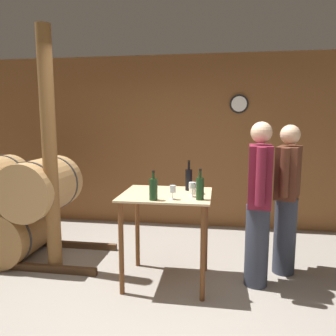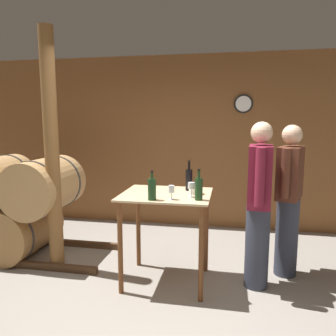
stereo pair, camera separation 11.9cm
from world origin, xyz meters
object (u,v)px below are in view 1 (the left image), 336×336
at_px(wine_glass_near_center, 192,186).
at_px(person_visitor_with_scarf, 287,197).
at_px(wine_glass_near_left, 173,190).
at_px(wine_bottle_far_left, 153,189).
at_px(person_host, 259,201).
at_px(wooden_post, 50,153).
at_px(wine_bottle_left, 189,179).
at_px(ice_bucket, 195,188).
at_px(wine_bottle_center, 200,188).

xyz_separation_m(wine_glass_near_center, person_visitor_with_scarf, (1.00, 0.51, -0.19)).
bearing_deg(wine_glass_near_left, person_visitor_with_scarf, 28.99).
bearing_deg(wine_bottle_far_left, wine_glass_near_left, 16.42).
height_order(wine_bottle_far_left, person_host, person_host).
height_order(wooden_post, person_host, wooden_post).
bearing_deg(person_visitor_with_scarf, wine_bottle_left, -168.40).
bearing_deg(wine_bottle_far_left, person_host, 19.95).
distance_m(wooden_post, person_host, 2.29).
relative_size(wooden_post, ice_bucket, 21.37).
xyz_separation_m(ice_bucket, person_visitor_with_scarf, (0.98, 0.37, -0.14)).
bearing_deg(person_visitor_with_scarf, ice_bucket, -159.32).
height_order(wine_bottle_far_left, ice_bucket, wine_bottle_far_left).
xyz_separation_m(wine_glass_near_left, person_visitor_with_scarf, (1.17, 0.65, -0.18)).
bearing_deg(wine_glass_near_center, person_host, 15.11).
bearing_deg(wine_bottle_center, wine_bottle_left, 109.61).
bearing_deg(person_host, person_visitor_with_scarf, 44.60).
relative_size(wooden_post, wine_bottle_left, 8.34).
distance_m(wine_bottle_far_left, ice_bucket, 0.50).
bearing_deg(wine_glass_near_center, ice_bucket, 82.39).
distance_m(person_host, person_visitor_with_scarf, 0.48).
height_order(wooden_post, wine_bottle_far_left, wooden_post).
xyz_separation_m(wine_bottle_left, person_visitor_with_scarf, (1.06, 0.22, -0.21)).
xyz_separation_m(wooden_post, wine_glass_near_left, (1.42, -0.34, -0.30)).
relative_size(wine_bottle_far_left, person_host, 0.17).
distance_m(wine_bottle_far_left, wine_bottle_center, 0.44).
bearing_deg(wine_bottle_center, wine_glass_near_center, 127.17).
height_order(wine_glass_near_left, ice_bucket, wine_glass_near_left).
relative_size(wine_bottle_far_left, wine_glass_near_center, 1.95).
bearing_deg(wine_bottle_left, wine_bottle_center, -70.39).
relative_size(wine_glass_near_left, wine_glass_near_center, 0.94).
height_order(wine_bottle_far_left, wine_glass_near_left, wine_bottle_far_left).
bearing_deg(ice_bucket, person_host, 3.02).
xyz_separation_m(wine_glass_near_left, wine_glass_near_center, (0.18, 0.14, 0.01)).
distance_m(wine_bottle_left, wine_glass_near_center, 0.30).
xyz_separation_m(wooden_post, wine_glass_near_center, (1.59, -0.20, -0.28)).
distance_m(wooden_post, wine_glass_near_center, 1.63).
height_order(wine_glass_near_center, person_host, person_host).
relative_size(wine_bottle_far_left, ice_bucket, 2.24).
distance_m(wine_glass_near_left, person_host, 0.90).
bearing_deg(wine_bottle_center, wine_glass_near_left, -173.03).
height_order(wine_bottle_left, wine_glass_near_left, wine_bottle_left).
xyz_separation_m(wine_bottle_left, wine_glass_near_left, (-0.11, -0.43, -0.03)).
bearing_deg(wine_bottle_left, wooden_post, -176.56).
relative_size(wine_glass_near_left, person_host, 0.08).
bearing_deg(person_visitor_with_scarf, wine_bottle_far_left, -152.52).
bearing_deg(wooden_post, ice_bucket, -2.12).
bearing_deg(person_visitor_with_scarf, wooden_post, -173.18).
bearing_deg(wooden_post, wine_glass_near_left, -13.50).
bearing_deg(wine_bottle_left, ice_bucket, -61.57).
bearing_deg(wine_glass_near_left, wine_bottle_far_left, -163.58).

